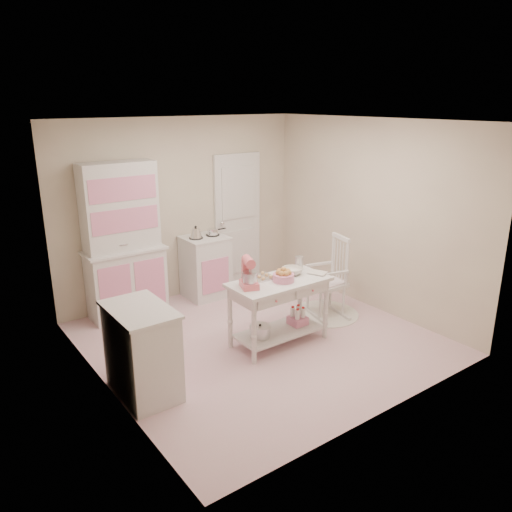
{
  "coord_description": "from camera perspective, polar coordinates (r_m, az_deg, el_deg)",
  "views": [
    {
      "loc": [
        -3.31,
        -4.46,
        2.83
      ],
      "look_at": [
        0.16,
        0.3,
        0.97
      ],
      "focal_mm": 35.0,
      "sensor_mm": 36.0,
      "label": 1
    }
  ],
  "objects": [
    {
      "name": "hutch",
      "position": [
        6.78,
        -14.93,
        1.65
      ],
      "size": [
        1.06,
        0.5,
        2.08
      ],
      "primitive_type": "cube",
      "color": "silver",
      "rests_on": "ground"
    },
    {
      "name": "stand_mixer",
      "position": [
        5.56,
        -0.8,
        -1.99
      ],
      "size": [
        0.28,
        0.33,
        0.34
      ],
      "primitive_type": "cube",
      "rotation": [
        0.0,
        0.0,
        -0.35
      ],
      "color": "#E8626E",
      "rests_on": "work_table"
    },
    {
      "name": "rocking_chair",
      "position": [
        6.77,
        8.05,
        -2.31
      ],
      "size": [
        0.63,
        0.81,
        1.1
      ],
      "primitive_type": "cube",
      "rotation": [
        0.0,
        0.0,
        -0.23
      ],
      "color": "silver",
      "rests_on": "ground"
    },
    {
      "name": "recipe_book",
      "position": [
        6.03,
        6.75,
        -2.14
      ],
      "size": [
        0.23,
        0.26,
        0.02
      ],
      "primitive_type": "imported",
      "rotation": [
        0.0,
        0.0,
        0.42
      ],
      "color": "silver",
      "rests_on": "work_table"
    },
    {
      "name": "metal_pitcher",
      "position": [
        6.2,
        4.95,
        -0.8
      ],
      "size": [
        0.1,
        0.1,
        0.17
      ],
      "primitive_type": "cylinder",
      "color": "silver",
      "rests_on": "work_table"
    },
    {
      "name": "base_cabinet",
      "position": [
        5.11,
        -12.88,
        -10.57
      ],
      "size": [
        0.54,
        0.84,
        0.92
      ],
      "primitive_type": "cube",
      "color": "silver",
      "rests_on": "ground"
    },
    {
      "name": "work_table",
      "position": [
        5.99,
        2.63,
        -6.39
      ],
      "size": [
        1.2,
        0.6,
        0.8
      ],
      "primitive_type": "cube",
      "color": "silver",
      "rests_on": "ground"
    },
    {
      "name": "room_shell",
      "position": [
        5.68,
        0.45,
        5.54
      ],
      "size": [
        3.84,
        3.84,
        2.62
      ],
      "color": "#CA7E8F",
      "rests_on": "ground"
    },
    {
      "name": "cookie_tray",
      "position": [
        5.89,
        0.45,
        -2.54
      ],
      "size": [
        0.34,
        0.24,
        0.02
      ],
      "primitive_type": "cube",
      "color": "silver",
      "rests_on": "work_table"
    },
    {
      "name": "mixing_bowl",
      "position": [
        6.04,
        4.15,
        -1.72
      ],
      "size": [
        0.25,
        0.25,
        0.08
      ],
      "primitive_type": "imported",
      "color": "silver",
      "rests_on": "work_table"
    },
    {
      "name": "stove",
      "position": [
        7.4,
        -5.8,
        -1.21
      ],
      "size": [
        0.62,
        0.57,
        0.92
      ],
      "primitive_type": "cube",
      "color": "silver",
      "rests_on": "ground"
    },
    {
      "name": "door",
      "position": [
        7.84,
        -2.12,
        4.21
      ],
      "size": [
        0.82,
        0.05,
        2.04
      ],
      "primitive_type": "cube",
      "color": "silver",
      "rests_on": "ground"
    },
    {
      "name": "bread_basket",
      "position": [
        5.8,
        3.16,
        -2.48
      ],
      "size": [
        0.25,
        0.25,
        0.09
      ],
      "primitive_type": "cylinder",
      "color": "pink",
      "rests_on": "work_table"
    },
    {
      "name": "lace_rug",
      "position": [
        6.97,
        7.86,
        -6.52
      ],
      "size": [
        0.92,
        0.92,
        0.01
      ],
      "primitive_type": "cylinder",
      "color": "white",
      "rests_on": "ground"
    }
  ]
}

